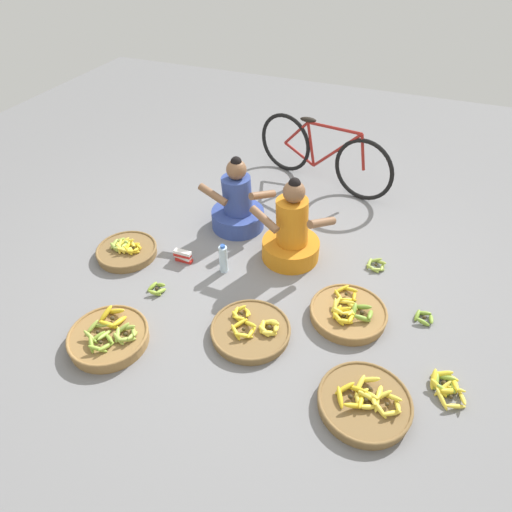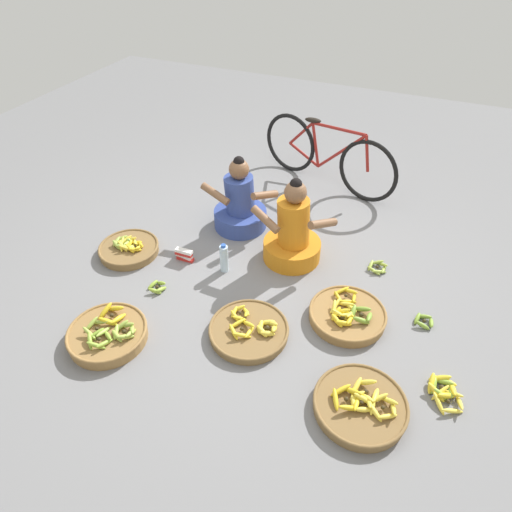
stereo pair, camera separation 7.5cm
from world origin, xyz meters
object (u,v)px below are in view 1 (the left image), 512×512
(vendor_woman_front, at_px, (291,234))
(banana_basket_back_right, at_px, (365,402))
(packet_carton_stack, at_px, (183,256))
(banana_basket_front_right, at_px, (127,251))
(banana_basket_near_bicycle, at_px, (348,313))
(loose_bananas_back_left, at_px, (376,265))
(loose_bananas_back_center, at_px, (157,289))
(water_bottle, at_px, (223,259))
(vendor_woman_behind, at_px, (237,206))
(loose_bananas_front_center, at_px, (446,386))
(bicycle_leaning, at_px, (322,154))
(loose_bananas_mid_left, at_px, (424,317))
(banana_basket_front_left, at_px, (251,330))
(banana_basket_near_vendor, at_px, (109,337))

(vendor_woman_front, relative_size, banana_basket_back_right, 1.33)
(packet_carton_stack, bearing_deg, banana_basket_front_right, -167.82)
(banana_basket_back_right, bearing_deg, banana_basket_near_bicycle, 110.53)
(loose_bananas_back_left, distance_m, packet_carton_stack, 1.74)
(loose_bananas_back_center, bearing_deg, water_bottle, 47.46)
(banana_basket_back_right, height_order, loose_bananas_back_left, banana_basket_back_right)
(vendor_woman_front, distance_m, loose_bananas_back_center, 1.25)
(banana_basket_back_right, distance_m, banana_basket_front_right, 2.46)
(vendor_woman_behind, relative_size, loose_bananas_front_center, 2.43)
(bicycle_leaning, xyz_separation_m, loose_bananas_back_left, (0.87, -1.25, -0.33))
(banana_basket_back_right, xyz_separation_m, loose_bananas_front_center, (0.49, 0.34, -0.02))
(loose_bananas_mid_left, bearing_deg, packet_carton_stack, -178.06)
(banana_basket_front_right, height_order, loose_bananas_back_left, banana_basket_front_right)
(loose_bananas_front_center, bearing_deg, banana_basket_front_left, -178.33)
(banana_basket_front_right, bearing_deg, water_bottle, 8.06)
(banana_basket_front_left, distance_m, loose_bananas_back_left, 1.36)
(loose_bananas_front_center, distance_m, water_bottle, 1.99)
(banana_basket_front_left, xyz_separation_m, loose_bananas_mid_left, (1.21, 0.64, -0.02))
(loose_bananas_front_center, bearing_deg, packet_carton_stack, 167.12)
(banana_basket_near_vendor, bearing_deg, loose_bananas_back_left, 43.28)
(bicycle_leaning, height_order, banana_basket_front_right, bicycle_leaning)
(banana_basket_front_right, relative_size, packet_carton_stack, 3.14)
(banana_basket_back_right, relative_size, water_bottle, 2.16)
(vendor_woman_behind, bearing_deg, water_bottle, -76.99)
(banana_basket_near_bicycle, distance_m, loose_bananas_mid_left, 0.60)
(banana_basket_near_vendor, xyz_separation_m, loose_bananas_front_center, (2.36, 0.51, -0.03))
(banana_basket_front_right, height_order, loose_bananas_back_center, banana_basket_front_right)
(loose_bananas_front_center, xyz_separation_m, loose_bananas_back_center, (-2.32, 0.10, -0.01))
(banana_basket_front_right, distance_m, banana_basket_near_bicycle, 2.07)
(vendor_woman_behind, xyz_separation_m, banana_basket_near_vendor, (-0.30, -1.72, -0.18))
(bicycle_leaning, xyz_separation_m, banana_basket_back_right, (1.05, -2.68, -0.31))
(loose_bananas_back_left, bearing_deg, banana_basket_front_right, -162.68)
(bicycle_leaning, bearing_deg, banana_basket_front_left, -87.05)
(banana_basket_near_vendor, xyz_separation_m, banana_basket_near_bicycle, (1.60, 0.91, -0.01))
(banana_basket_front_right, xyz_separation_m, water_bottle, (0.92, 0.13, 0.08))
(loose_bananas_front_center, relative_size, loose_bananas_back_center, 1.94)
(bicycle_leaning, relative_size, banana_basket_back_right, 2.65)
(vendor_woman_behind, relative_size, banana_basket_front_left, 1.24)
(loose_bananas_back_left, height_order, loose_bananas_front_center, loose_bananas_front_center)
(loose_bananas_front_center, xyz_separation_m, packet_carton_stack, (-2.31, 0.53, 0.03))
(banana_basket_front_left, distance_m, banana_basket_back_right, 0.97)
(bicycle_leaning, relative_size, banana_basket_front_left, 2.67)
(vendor_woman_behind, xyz_separation_m, packet_carton_stack, (-0.24, -0.69, -0.18))
(vendor_woman_behind, height_order, water_bottle, vendor_woman_behind)
(bicycle_leaning, xyz_separation_m, loose_bananas_mid_left, (1.33, -1.75, -0.33))
(banana_basket_back_right, bearing_deg, loose_bananas_back_left, 96.97)
(vendor_woman_front, xyz_separation_m, bicycle_leaning, (-0.11, 1.40, 0.09))
(bicycle_leaning, height_order, banana_basket_near_vendor, bicycle_leaning)
(banana_basket_near_bicycle, relative_size, loose_bananas_mid_left, 3.92)
(banana_basket_front_left, bearing_deg, loose_bananas_back_left, 56.52)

